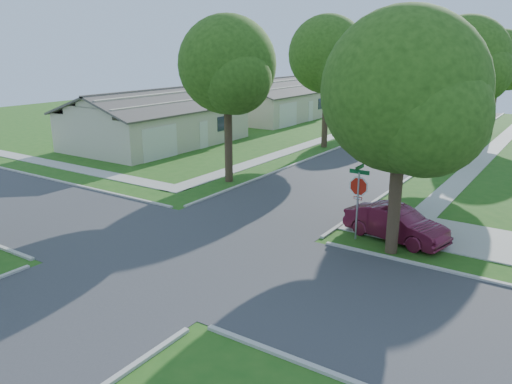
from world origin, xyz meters
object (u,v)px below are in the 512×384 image
object	(u,v)px
tree_w_far	(389,66)
car_curb_west	(444,112)
car_driveway	(396,223)
tree_e_far	(499,63)
house_nw_near	(158,124)
stop_sign_ne	(358,189)
tree_w_mid	(328,58)
tree_e_near	(403,86)
car_curb_east	(469,126)
tree_e_mid	(466,64)
house_nw_far	(274,104)
tree_ne_corner	(405,99)
tree_w_near	(228,70)

from	to	relation	value
tree_w_far	car_curb_west	world-z (taller)	tree_w_far
car_driveway	car_curb_west	xyz separation A→B (m)	(-7.20, 36.92, -0.03)
tree_e_far	house_nw_near	xyz separation A→B (m)	(-20.75, -19.01, -4.46)
stop_sign_ne	tree_w_mid	world-z (taller)	tree_w_mid
stop_sign_ne	tree_e_near	distance (m)	5.62
tree_w_far	car_curb_east	size ratio (longest dim) A/B	1.89
tree_e_near	tree_w_far	xyz separation A→B (m)	(-9.40, 25.00, -0.14)
stop_sign_ne	car_curb_west	world-z (taller)	stop_sign_ne
tree_e_near	tree_e_mid	bearing A→B (deg)	89.97
tree_e_far	car_driveway	bearing A→B (deg)	-87.50
tree_e_near	house_nw_far	xyz separation A→B (m)	(-20.74, 22.99, -4.13)
tree_e_mid	tree_ne_corner	world-z (taller)	tree_e_mid
tree_w_near	tree_w_far	distance (m)	25.01
house_nw_near	house_nw_far	world-z (taller)	same
stop_sign_ne	tree_w_far	xyz separation A→B (m)	(-9.35, 29.31, 3.48)
car_curb_east	tree_e_mid	bearing A→B (deg)	-85.79
tree_e_mid	tree_w_far	distance (m)	16.06
house_nw_near	car_curb_east	distance (m)	26.29
stop_sign_ne	car_curb_east	bearing A→B (deg)	93.04
tree_e_near	car_curb_west	world-z (taller)	tree_e_near
stop_sign_ne	house_nw_far	distance (m)	34.26
tree_e_near	house_nw_near	world-z (taller)	tree_e_near
stop_sign_ne	tree_e_far	bearing A→B (deg)	89.90
tree_e_near	house_nw_near	distance (m)	21.98
house_nw_near	house_nw_far	size ratio (longest dim) A/B	1.00
car_curb_east	tree_ne_corner	bearing A→B (deg)	-86.94
tree_e_mid	tree_w_far	size ratio (longest dim) A/B	1.15
tree_w_mid	tree_e_mid	bearing A→B (deg)	-0.00
tree_e_mid	tree_ne_corner	xyz separation A→B (m)	(1.60, -16.80, -0.66)
tree_e_far	car_curb_east	distance (m)	5.58
tree_e_mid	tree_w_near	world-z (taller)	tree_e_mid
stop_sign_ne	tree_ne_corner	world-z (taller)	tree_ne_corner
stop_sign_ne	house_nw_far	xyz separation A→B (m)	(-20.69, 27.30, -0.51)
stop_sign_ne	house_nw_far	bearing A→B (deg)	127.16
tree_w_far	house_nw_far	xyz separation A→B (m)	(-11.34, -2.01, -3.99)
stop_sign_ne	tree_e_near	size ratio (longest dim) A/B	0.36
tree_w_near	house_nw_near	bearing A→B (deg)	152.17
tree_w_near	car_curb_east	distance (m)	25.77
tree_w_mid	house_nw_far	world-z (taller)	tree_w_mid
tree_ne_corner	tree_e_near	bearing A→B (deg)	108.53
car_driveway	tree_w_mid	bearing A→B (deg)	47.41
tree_e_near	car_curb_west	distance (m)	34.31
tree_w_far	house_nw_far	size ratio (longest dim) A/B	0.59
tree_w_mid	car_curb_east	world-z (taller)	tree_w_mid
tree_e_near	car_driveway	size ratio (longest dim) A/B	2.04
tree_ne_corner	house_nw_far	size ratio (longest dim) A/B	0.64
car_curb_east	stop_sign_ne	bearing A→B (deg)	-90.18
stop_sign_ne	car_curb_east	size ratio (longest dim) A/B	0.70
tree_w_near	tree_w_mid	distance (m)	12.01
tree_w_mid	tree_e_far	bearing A→B (deg)	54.15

